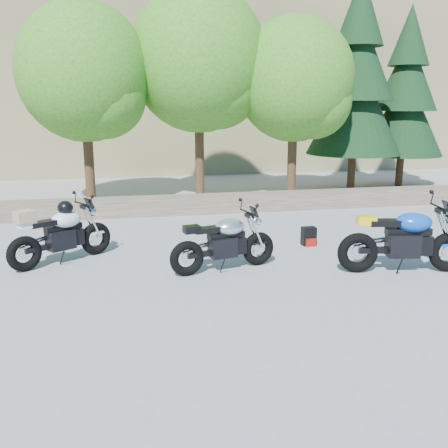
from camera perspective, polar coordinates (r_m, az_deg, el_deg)
The scene contains 12 objects.
ground at distance 8.40m, azimuth 0.05°, elevation -6.60°, with size 90.00×90.00×0.00m, color gray.
stone_wall at distance 13.58m, azimuth -4.70°, elevation 2.21°, with size 22.00×0.55×0.50m, color brown.
hillside at distance 36.32m, azimuth -4.66°, elevation 20.66°, with size 80.00×30.00×15.00m, color olive.
tree_decid_left at distance 14.91m, azimuth -15.33°, elevation 15.86°, with size 3.67×3.67×5.62m.
tree_decid_mid at distance 15.52m, azimuth -2.48°, elevation 17.69°, with size 4.08×4.08×6.24m.
tree_decid_right at distance 15.61m, azimuth 8.50°, elevation 15.54°, with size 3.54×3.54×5.41m.
conifer_near at distance 17.76m, azimuth 14.92°, elevation 15.56°, with size 3.17×3.17×7.06m.
conifer_far at distance 19.33m, azimuth 20.06°, elevation 13.78°, with size 2.82×2.82×6.27m.
silver_bike at distance 8.83m, azimuth 0.05°, elevation -2.21°, with size 2.01×0.75×1.02m.
white_bike at distance 9.73m, azimuth -18.18°, elevation -0.98°, with size 1.82×1.32×1.16m.
blue_bike at distance 9.27m, azimuth 20.00°, elevation -1.80°, with size 2.33×0.77×1.18m.
backpack at distance 10.65m, azimuth 9.66°, elevation -1.42°, with size 0.30×0.26×0.39m.
Camera 1 is at (-1.62, -7.73, 2.87)m, focal length 40.00 mm.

